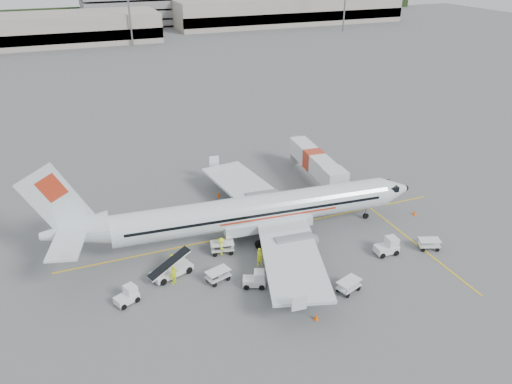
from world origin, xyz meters
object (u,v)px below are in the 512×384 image
at_px(jet_bridge, 313,166).
at_px(tug_fore, 387,246).
at_px(aircraft, 256,192).
at_px(belt_loader, 171,263).
at_px(tug_aft, 126,296).
at_px(tug_mid, 254,279).

relative_size(jet_bridge, tug_fore, 6.82).
xyz_separation_m(aircraft, belt_loader, (-10.07, -3.61, -4.00)).
distance_m(jet_bridge, tug_aft, 31.81).
bearing_deg(tug_aft, jet_bridge, 7.33).
distance_m(aircraft, belt_loader, 11.42).
relative_size(tug_fore, tug_mid, 1.12).
xyz_separation_m(aircraft, tug_mid, (-3.38, -8.07, -4.62)).
xyz_separation_m(aircraft, tug_aft, (-14.71, -6.18, -4.63)).
bearing_deg(tug_mid, tug_fore, 22.31).
xyz_separation_m(aircraft, tug_fore, (11.14, -8.06, -4.52)).
bearing_deg(aircraft, jet_bridge, 44.70).
height_order(aircraft, tug_aft, aircraft).
bearing_deg(belt_loader, tug_fore, -30.78).
bearing_deg(jet_bridge, tug_fore, -89.54).
bearing_deg(tug_fore, belt_loader, 171.07).
height_order(jet_bridge, tug_fore, jet_bridge).
bearing_deg(tug_fore, jet_bridge, 89.10).
bearing_deg(tug_fore, tug_mid, -177.03).
height_order(belt_loader, tug_mid, belt_loader).
xyz_separation_m(jet_bridge, tug_mid, (-15.75, -18.53, -1.29)).
distance_m(belt_loader, tug_mid, 8.07).
height_order(jet_bridge, tug_mid, jet_bridge).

